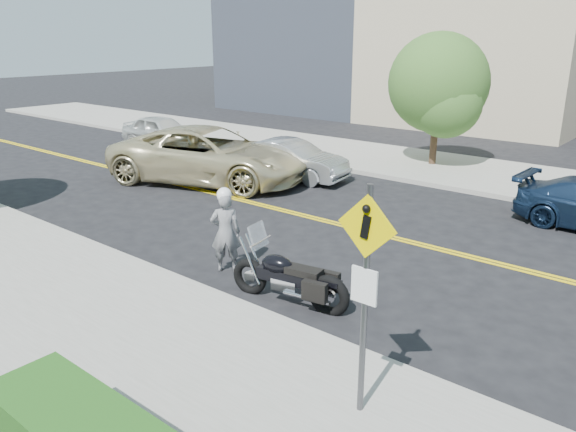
{
  "coord_description": "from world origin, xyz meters",
  "views": [
    {
      "loc": [
        7.37,
        -11.61,
        4.75
      ],
      "look_at": [
        0.41,
        -3.16,
        1.2
      ],
      "focal_mm": 35.0,
      "sensor_mm": 36.0,
      "label": 1
    }
  ],
  "objects_px": {
    "motorcycle": "(289,267)",
    "suv": "(209,155)",
    "motorcyclist": "(225,230)",
    "parked_car_white": "(162,132)",
    "pedestrian_sign": "(365,281)",
    "parked_car_silver": "(290,160)"
  },
  "relations": [
    {
      "from": "motorcycle",
      "to": "suv",
      "type": "relative_size",
      "value": 0.35
    },
    {
      "from": "parked_car_silver",
      "to": "pedestrian_sign",
      "type": "bearing_deg",
      "value": -144.85
    },
    {
      "from": "motorcycle",
      "to": "parked_car_white",
      "type": "relative_size",
      "value": 0.58
    },
    {
      "from": "motorcyclist",
      "to": "suv",
      "type": "relative_size",
      "value": 0.27
    },
    {
      "from": "pedestrian_sign",
      "to": "parked_car_white",
      "type": "xyz_separation_m",
      "value": [
        -16.72,
        10.14,
        -1.27
      ]
    },
    {
      "from": "motorcyclist",
      "to": "parked_car_silver",
      "type": "relative_size",
      "value": 0.45
    },
    {
      "from": "pedestrian_sign",
      "to": "motorcyclist",
      "type": "distance_m",
      "value": 5.4
    },
    {
      "from": "motorcycle",
      "to": "suv",
      "type": "bearing_deg",
      "value": 136.27
    },
    {
      "from": "motorcycle",
      "to": "parked_car_silver",
      "type": "height_order",
      "value": "motorcycle"
    },
    {
      "from": "motorcyclist",
      "to": "parked_car_white",
      "type": "relative_size",
      "value": 0.45
    },
    {
      "from": "suv",
      "to": "motorcycle",
      "type": "bearing_deg",
      "value": -143.25
    },
    {
      "from": "motorcycle",
      "to": "motorcyclist",
      "type": "bearing_deg",
      "value": 161.33
    },
    {
      "from": "suv",
      "to": "parked_car_silver",
      "type": "distance_m",
      "value": 2.75
    },
    {
      "from": "parked_car_silver",
      "to": "motorcycle",
      "type": "bearing_deg",
      "value": -148.97
    },
    {
      "from": "suv",
      "to": "parked_car_white",
      "type": "bearing_deg",
      "value": 45.51
    },
    {
      "from": "motorcyclist",
      "to": "suv",
      "type": "height_order",
      "value": "suv"
    },
    {
      "from": "motorcycle",
      "to": "parked_car_silver",
      "type": "relative_size",
      "value": 0.58
    },
    {
      "from": "motorcycle",
      "to": "parked_car_white",
      "type": "height_order",
      "value": "motorcycle"
    },
    {
      "from": "pedestrian_sign",
      "to": "motorcyclist",
      "type": "height_order",
      "value": "pedestrian_sign"
    },
    {
      "from": "pedestrian_sign",
      "to": "motorcyclist",
      "type": "relative_size",
      "value": 1.65
    },
    {
      "from": "suv",
      "to": "parked_car_silver",
      "type": "xyz_separation_m",
      "value": [
        1.8,
        2.06,
        -0.25
      ]
    },
    {
      "from": "motorcyclist",
      "to": "motorcycle",
      "type": "xyz_separation_m",
      "value": [
        1.96,
        -0.31,
        -0.19
      ]
    }
  ]
}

